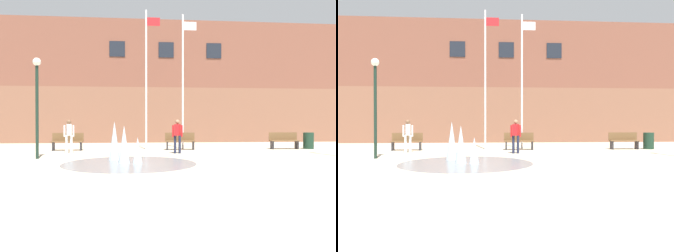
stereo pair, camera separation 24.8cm
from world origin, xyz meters
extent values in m
plane|color=#BCB299|center=(0.00, 0.00, 0.00)|extent=(100.00, 100.00, 0.00)
cube|color=brown|center=(0.00, 20.06, 2.00)|extent=(36.00, 6.00, 4.01)
cube|color=brown|center=(0.00, 20.06, 6.46)|extent=(36.00, 6.00, 4.90)
cube|color=#1E232D|center=(-3.50, 17.04, 6.70)|extent=(1.10, 0.06, 1.10)
cube|color=#1E232D|center=(0.00, 17.04, 6.70)|extent=(1.10, 0.06, 1.10)
cube|color=#1E232D|center=(3.50, 17.04, 6.70)|extent=(1.10, 0.06, 1.10)
cylinder|color=gray|center=(-2.31, 5.14, 0.00)|extent=(4.74, 4.74, 0.01)
cone|color=silver|center=(-2.51, 5.21, 0.67)|extent=(0.42, 0.42, 1.35)
cone|color=silver|center=(-2.93, 6.25, 0.75)|extent=(0.44, 0.44, 1.49)
cone|color=silver|center=(-2.03, 5.10, 0.46)|extent=(0.35, 0.35, 0.93)
cube|color=#28282D|center=(-6.38, 10.82, 0.22)|extent=(0.06, 0.40, 0.44)
cube|color=#28282D|center=(-4.98, 10.82, 0.22)|extent=(0.06, 0.40, 0.44)
cube|color=brown|center=(-5.68, 10.82, 0.47)|extent=(1.60, 0.44, 0.05)
cube|color=brown|center=(-5.68, 11.02, 0.70)|extent=(1.60, 0.04, 0.42)
cube|color=#28282D|center=(-0.48, 10.78, 0.22)|extent=(0.06, 0.40, 0.44)
cube|color=#28282D|center=(0.92, 10.78, 0.22)|extent=(0.06, 0.40, 0.44)
cube|color=brown|center=(0.22, 10.78, 0.47)|extent=(1.60, 0.44, 0.05)
cube|color=brown|center=(0.22, 10.98, 0.70)|extent=(1.60, 0.04, 0.42)
cube|color=#28282D|center=(5.27, 10.72, 0.22)|extent=(0.06, 0.40, 0.44)
cube|color=#28282D|center=(6.67, 10.72, 0.22)|extent=(0.06, 0.40, 0.44)
cube|color=brown|center=(5.97, 10.72, 0.47)|extent=(1.60, 0.44, 0.05)
cube|color=brown|center=(5.97, 10.92, 0.70)|extent=(1.60, 0.04, 0.42)
cylinder|color=silver|center=(-5.42, 9.44, 0.42)|extent=(0.12, 0.12, 0.84)
cylinder|color=silver|center=(-5.20, 9.44, 0.42)|extent=(0.12, 0.12, 0.84)
cube|color=white|center=(-5.31, 9.44, 1.11)|extent=(0.30, 0.39, 0.54)
sphere|color=brown|center=(-5.31, 9.44, 1.48)|extent=(0.21, 0.21, 0.21)
cylinder|color=white|center=(-5.52, 9.44, 1.05)|extent=(0.08, 0.08, 0.55)
cylinder|color=white|center=(-5.10, 9.44, 1.05)|extent=(0.08, 0.08, 0.55)
cylinder|color=#1E233D|center=(-0.28, 8.74, 0.42)|extent=(0.12, 0.12, 0.84)
cylinder|color=#1E233D|center=(-0.06, 8.74, 0.42)|extent=(0.12, 0.12, 0.84)
cube|color=red|center=(-0.17, 8.74, 1.11)|extent=(0.34, 0.39, 0.54)
sphere|color=#997051|center=(-0.17, 8.74, 1.48)|extent=(0.21, 0.21, 0.21)
cylinder|color=red|center=(-0.38, 8.74, 1.05)|extent=(0.08, 0.08, 0.55)
cylinder|color=red|center=(0.04, 8.74, 1.05)|extent=(0.08, 0.08, 0.55)
cylinder|color=silver|center=(-1.58, 11.29, 3.78)|extent=(0.10, 0.10, 7.56)
cube|color=#B21E23|center=(-1.18, 11.29, 6.94)|extent=(0.70, 0.02, 0.45)
cylinder|color=silver|center=(0.43, 11.29, 3.69)|extent=(0.10, 0.10, 7.38)
cube|color=silver|center=(0.83, 11.29, 6.75)|extent=(0.70, 0.02, 0.45)
cylinder|color=#192D23|center=(-6.04, 6.97, 1.86)|extent=(0.12, 0.12, 3.72)
sphere|color=white|center=(-6.04, 6.97, 3.88)|extent=(0.32, 0.32, 0.32)
cylinder|color=#193323|center=(7.39, 10.80, 0.45)|extent=(0.56, 0.56, 0.90)
camera|label=1|loc=(-2.00, -6.53, 1.45)|focal=35.00mm
camera|label=2|loc=(-1.76, -6.55, 1.45)|focal=35.00mm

